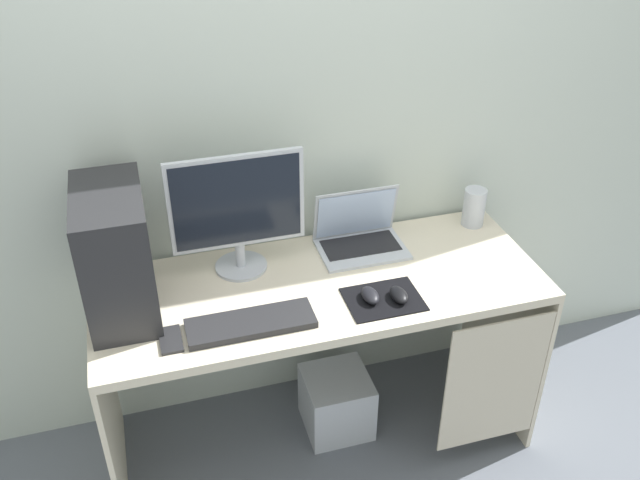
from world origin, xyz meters
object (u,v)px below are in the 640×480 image
(pc_tower, at_px, (116,254))
(subwoofer, at_px, (337,402))
(speaker, at_px, (474,207))
(mouse_left, at_px, (370,295))
(laptop, at_px, (360,236))
(mouse_right, at_px, (399,295))
(monitor, at_px, (237,211))
(cell_phone, at_px, (171,340))
(keyboard, at_px, (251,323))

(pc_tower, height_order, subwoofer, pc_tower)
(speaker, bearing_deg, mouse_left, -147.59)
(laptop, bearing_deg, mouse_left, -102.68)
(laptop, xyz_separation_m, mouse_right, (0.02, -0.36, -0.02))
(subwoofer, bearing_deg, mouse_left, -72.06)
(monitor, relative_size, cell_phone, 3.65)
(monitor, distance_m, mouse_right, 0.63)
(laptop, xyz_separation_m, speaker, (0.49, 0.03, 0.03))
(cell_phone, bearing_deg, speaker, 16.93)
(keyboard, bearing_deg, cell_phone, -179.95)
(cell_phone, bearing_deg, subwoofer, 17.43)
(pc_tower, xyz_separation_m, monitor, (0.42, 0.11, 0.03))
(pc_tower, bearing_deg, cell_phone, -59.83)
(mouse_left, bearing_deg, keyboard, -177.28)
(monitor, height_order, subwoofer, monitor)
(cell_phone, distance_m, subwoofer, 0.92)
(pc_tower, relative_size, subwoofer, 1.66)
(monitor, bearing_deg, cell_phone, -131.48)
(laptop, bearing_deg, subwoofer, -130.14)
(mouse_left, xyz_separation_m, cell_phone, (-0.68, -0.02, -0.02))
(monitor, relative_size, mouse_right, 4.94)
(laptop, relative_size, cell_phone, 2.52)
(subwoofer, bearing_deg, monitor, 157.82)
(speaker, relative_size, keyboard, 0.37)
(mouse_right, bearing_deg, pc_tower, 166.11)
(speaker, distance_m, subwoofer, 0.97)
(cell_phone, bearing_deg, laptop, 24.97)
(keyboard, relative_size, subwoofer, 1.60)
(laptop, height_order, subwoofer, laptop)
(pc_tower, height_order, speaker, pc_tower)
(monitor, distance_m, speaker, 0.97)
(monitor, height_order, mouse_left, monitor)
(keyboard, bearing_deg, mouse_left, 2.72)
(laptop, relative_size, mouse_left, 3.41)
(pc_tower, relative_size, keyboard, 1.04)
(speaker, relative_size, mouse_left, 1.63)
(subwoofer, bearing_deg, mouse_right, -52.87)
(pc_tower, xyz_separation_m, keyboard, (0.39, -0.22, -0.21))
(pc_tower, bearing_deg, speaker, 6.68)
(speaker, height_order, mouse_left, speaker)
(monitor, height_order, laptop, monitor)
(keyboard, height_order, mouse_right, mouse_right)
(pc_tower, distance_m, monitor, 0.43)
(subwoofer, bearing_deg, pc_tower, 178.27)
(speaker, bearing_deg, laptop, -176.78)
(keyboard, distance_m, subwoofer, 0.78)
(subwoofer, bearing_deg, laptop, 49.86)
(speaker, bearing_deg, keyboard, -158.98)
(speaker, xyz_separation_m, mouse_right, (-0.47, -0.38, -0.06))
(mouse_left, bearing_deg, monitor, 141.32)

